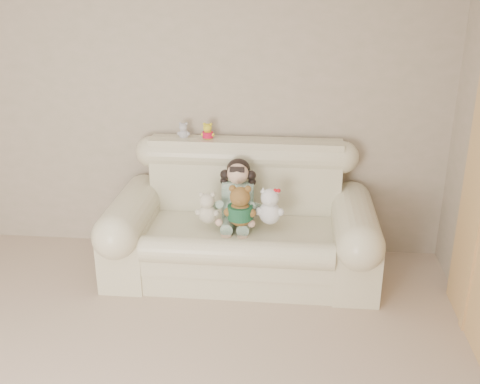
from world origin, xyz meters
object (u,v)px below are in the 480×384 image
at_px(white_cat, 270,202).
at_px(seated_child, 238,191).
at_px(brown_teddy, 240,202).
at_px(cream_teddy, 207,205).
at_px(sofa, 241,215).

bearing_deg(white_cat, seated_child, 166.80).
height_order(brown_teddy, cream_teddy, brown_teddy).
bearing_deg(brown_teddy, white_cat, 21.71).
bearing_deg(white_cat, brown_teddy, -144.17).
relative_size(sofa, seated_child, 3.96).
relative_size(sofa, cream_teddy, 7.20).
distance_m(white_cat, cream_teddy, 0.47).
distance_m(seated_child, cream_teddy, 0.30).
xyz_separation_m(sofa, brown_teddy, (0.01, -0.15, 0.18)).
distance_m(brown_teddy, white_cat, 0.23).
height_order(seated_child, white_cat, seated_child).
xyz_separation_m(brown_teddy, cream_teddy, (-0.25, 0.03, -0.04)).
distance_m(sofa, cream_teddy, 0.31).
relative_size(sofa, brown_teddy, 5.53).
distance_m(brown_teddy, cream_teddy, 0.26).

